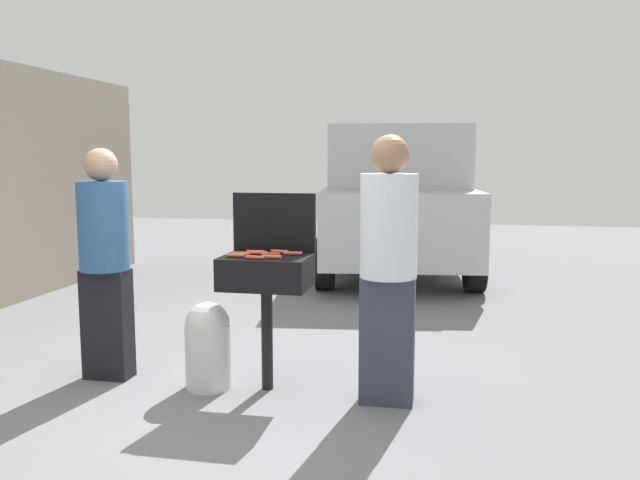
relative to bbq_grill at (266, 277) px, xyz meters
The scene contains 17 objects.
ground_plane 0.87m from the bbq_grill, 136.24° to the right, with size 24.00×24.00×0.00m, color slate.
bbq_grill is the anchor object (origin of this frame).
grill_lid_open 0.42m from the bbq_grill, 90.00° to the left, with size 0.60×0.05×0.42m, color black.
hot_dog_0 0.21m from the bbq_grill, 57.78° to the right, with size 0.03×0.03×0.13m, color #C6593D.
hot_dog_1 0.23m from the bbq_grill, behind, with size 0.03×0.03×0.13m, color #AD4228.
hot_dog_2 0.18m from the bbq_grill, 147.98° to the left, with size 0.03×0.03×0.13m, color #C6593D.
hot_dog_3 0.26m from the bbq_grill, 152.76° to the right, with size 0.03×0.03×0.13m, color #C6593D.
hot_dog_4 0.23m from the bbq_grill, 100.89° to the right, with size 0.03×0.03×0.13m, color #B74C33.
hot_dog_5 0.21m from the bbq_grill, 65.25° to the left, with size 0.03×0.03×0.13m, color #B74C33.
hot_dog_6 0.24m from the bbq_grill, 165.32° to the right, with size 0.03×0.03×0.13m, color #B74C33.
hot_dog_7 0.21m from the bbq_grill, 140.08° to the left, with size 0.03×0.03×0.13m, color #AD4228.
hot_dog_8 0.24m from the bbq_grill, 21.93° to the left, with size 0.03×0.03×0.13m, color #B74C33.
hot_dog_9 0.16m from the bbq_grill, ahead, with size 0.03×0.03×0.13m, color #AD4228.
propane_tank 0.64m from the bbq_grill, behind, with size 0.32×0.32×0.62m.
person_left 1.22m from the bbq_grill, behind, with size 0.35×0.35×1.68m.
person_right 0.86m from the bbq_grill, ahead, with size 0.37×0.37×1.76m.
parked_minivan 5.04m from the bbq_grill, 84.54° to the left, with size 2.45×4.60×2.02m.
Camera 1 is at (1.46, -3.95, 1.62)m, focal length 36.00 mm.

